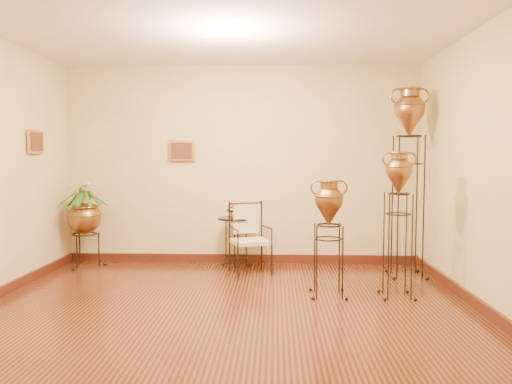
{
  "coord_description": "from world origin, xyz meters",
  "views": [
    {
      "loc": [
        0.48,
        -4.58,
        1.51
      ],
      "look_at": [
        0.25,
        1.3,
        1.1
      ],
      "focal_mm": 35.0,
      "sensor_mm": 36.0,
      "label": 1
    }
  ],
  "objects_px": {
    "side_table": "(236,241)",
    "armchair": "(250,239)",
    "amphora_tall": "(408,180)",
    "amphora_mid": "(398,223)",
    "planter_urn": "(84,214)"
  },
  "relations": [
    {
      "from": "side_table",
      "to": "armchair",
      "type": "bearing_deg",
      "value": -58.3
    },
    {
      "from": "amphora_tall",
      "to": "armchair",
      "type": "height_order",
      "value": "amphora_tall"
    },
    {
      "from": "amphora_tall",
      "to": "armchair",
      "type": "distance_m",
      "value": 2.14
    },
    {
      "from": "amphora_mid",
      "to": "armchair",
      "type": "distance_m",
      "value": 1.95
    },
    {
      "from": "planter_urn",
      "to": "side_table",
      "type": "xyz_separation_m",
      "value": [
        2.09,
        0.0,
        -0.37
      ]
    },
    {
      "from": "armchair",
      "to": "side_table",
      "type": "distance_m",
      "value": 0.43
    },
    {
      "from": "planter_urn",
      "to": "armchair",
      "type": "distance_m",
      "value": 2.35
    },
    {
      "from": "amphora_tall",
      "to": "planter_urn",
      "type": "height_order",
      "value": "amphora_tall"
    },
    {
      "from": "armchair",
      "to": "side_table",
      "type": "xyz_separation_m",
      "value": [
        -0.22,
        0.35,
        -0.1
      ]
    },
    {
      "from": "amphora_tall",
      "to": "amphora_mid",
      "type": "height_order",
      "value": "amphora_tall"
    },
    {
      "from": "amphora_mid",
      "to": "side_table",
      "type": "relative_size",
      "value": 1.82
    },
    {
      "from": "side_table",
      "to": "amphora_mid",
      "type": "bearing_deg",
      "value": -36.18
    },
    {
      "from": "planter_urn",
      "to": "amphora_mid",
      "type": "bearing_deg",
      "value": -18.99
    },
    {
      "from": "planter_urn",
      "to": "side_table",
      "type": "distance_m",
      "value": 2.12
    },
    {
      "from": "amphora_mid",
      "to": "planter_urn",
      "type": "relative_size",
      "value": 1.21
    }
  ]
}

